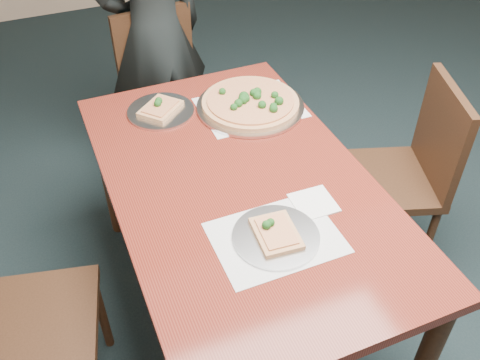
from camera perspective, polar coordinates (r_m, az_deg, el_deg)
name	(u,v)px	position (r m, az deg, el deg)	size (l,w,h in m)	color
dining_table	(240,199)	(1.98, 0.00, -2.01)	(0.90, 1.50, 0.75)	#561811
chair_far	(165,88)	(2.90, -7.96, 9.66)	(0.46, 0.46, 0.91)	black
chair_left	(5,316)	(1.97, -23.77, -13.11)	(0.50, 0.50, 0.91)	black
chair_right	(407,168)	(2.44, 17.35, 1.21)	(0.53, 0.53, 0.91)	black
diner	(155,34)	(2.86, -9.10, 15.15)	(0.57, 0.37, 1.57)	black
placemat_main	(250,107)	(2.29, 1.11, 7.75)	(0.42, 0.32, 0.00)	white
placemat_near	(276,238)	(1.72, 3.85, -6.15)	(0.40, 0.30, 0.00)	white
pizza_pan	(251,103)	(2.28, 1.15, 8.20)	(0.45, 0.45, 0.07)	silver
slice_plate_near	(276,235)	(1.71, 3.84, -5.84)	(0.28, 0.28, 0.06)	silver
slice_plate_far	(161,110)	(2.28, -8.47, 7.44)	(0.28, 0.28, 0.06)	silver
napkin	(314,203)	(1.84, 7.86, -2.43)	(0.14, 0.14, 0.01)	white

